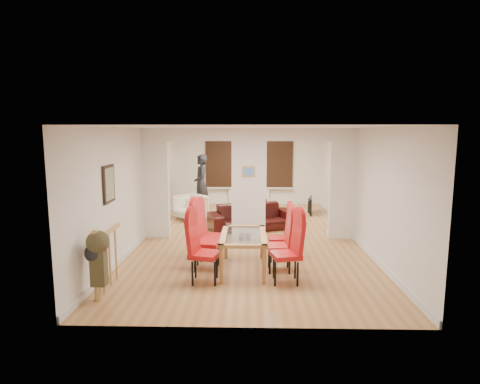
{
  "coord_description": "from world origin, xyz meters",
  "views": [
    {
      "loc": [
        0.03,
        -9.37,
        2.52
      ],
      "look_at": [
        -0.22,
        0.6,
        1.01
      ],
      "focal_mm": 30.0,
      "sensor_mm": 36.0,
      "label": 1
    }
  ],
  "objects_px": {
    "dining_chair_la": "(205,249)",
    "coffee_table": "(262,213)",
    "person": "(201,184)",
    "television": "(308,205)",
    "dining_table": "(243,252)",
    "armchair": "(191,207)",
    "dining_chair_rb": "(279,242)",
    "sofa": "(251,217)",
    "dining_chair_lc": "(211,232)",
    "dining_chair_rc": "(279,235)",
    "bowl": "(270,208)",
    "dining_chair_ra": "(286,250)",
    "bottle": "(266,204)",
    "dining_chair_lb": "(206,238)"
  },
  "relations": [
    {
      "from": "dining_chair_la",
      "to": "sofa",
      "type": "distance_m",
      "value": 3.82
    },
    {
      "from": "dining_chair_rc",
      "to": "armchair",
      "type": "height_order",
      "value": "dining_chair_rc"
    },
    {
      "from": "dining_chair_ra",
      "to": "dining_chair_rb",
      "type": "bearing_deg",
      "value": 82.82
    },
    {
      "from": "bottle",
      "to": "bowl",
      "type": "height_order",
      "value": "bottle"
    },
    {
      "from": "dining_chair_lc",
      "to": "sofa",
      "type": "height_order",
      "value": "dining_chair_lc"
    },
    {
      "from": "dining_chair_lc",
      "to": "sofa",
      "type": "xyz_separation_m",
      "value": [
        0.81,
        2.52,
        -0.22
      ]
    },
    {
      "from": "dining_chair_la",
      "to": "sofa",
      "type": "relative_size",
      "value": 0.51
    },
    {
      "from": "dining_table",
      "to": "bowl",
      "type": "height_order",
      "value": "dining_table"
    },
    {
      "from": "dining_table",
      "to": "dining_chair_la",
      "type": "relative_size",
      "value": 1.28
    },
    {
      "from": "coffee_table",
      "to": "person",
      "type": "bearing_deg",
      "value": 163.11
    },
    {
      "from": "sofa",
      "to": "coffee_table",
      "type": "distance_m",
      "value": 1.58
    },
    {
      "from": "bowl",
      "to": "sofa",
      "type": "bearing_deg",
      "value": -110.47
    },
    {
      "from": "dining_chair_ra",
      "to": "sofa",
      "type": "distance_m",
      "value": 3.77
    },
    {
      "from": "dining_chair_rc",
      "to": "coffee_table",
      "type": "xyz_separation_m",
      "value": [
        -0.21,
        4.07,
        -0.39
      ]
    },
    {
      "from": "armchair",
      "to": "coffee_table",
      "type": "height_order",
      "value": "armchair"
    },
    {
      "from": "television",
      "to": "dining_chair_ra",
      "type": "bearing_deg",
      "value": 176.45
    },
    {
      "from": "person",
      "to": "television",
      "type": "height_order",
      "value": "person"
    },
    {
      "from": "dining_chair_lc",
      "to": "bottle",
      "type": "bearing_deg",
      "value": 84.49
    },
    {
      "from": "bowl",
      "to": "dining_chair_lb",
      "type": "bearing_deg",
      "value": -106.9
    },
    {
      "from": "dining_chair_lb",
      "to": "person",
      "type": "xyz_separation_m",
      "value": [
        -0.73,
        5.2,
        0.32
      ]
    },
    {
      "from": "coffee_table",
      "to": "sofa",
      "type": "bearing_deg",
      "value": -102.08
    },
    {
      "from": "dining_table",
      "to": "bottle",
      "type": "bearing_deg",
      "value": 82.81
    },
    {
      "from": "dining_chair_rb",
      "to": "dining_chair_lc",
      "type": "bearing_deg",
      "value": 149.83
    },
    {
      "from": "dining_chair_ra",
      "to": "bottle",
      "type": "height_order",
      "value": "dining_chair_ra"
    },
    {
      "from": "dining_chair_lc",
      "to": "sofa",
      "type": "bearing_deg",
      "value": 83.72
    },
    {
      "from": "dining_table",
      "to": "dining_chair_rb",
      "type": "height_order",
      "value": "dining_chair_rb"
    },
    {
      "from": "television",
      "to": "coffee_table",
      "type": "height_order",
      "value": "television"
    },
    {
      "from": "dining_table",
      "to": "coffee_table",
      "type": "relative_size",
      "value": 1.38
    },
    {
      "from": "dining_chair_rb",
      "to": "sofa",
      "type": "bearing_deg",
      "value": 95.07
    },
    {
      "from": "dining_chair_rc",
      "to": "armchair",
      "type": "distance_m",
      "value": 4.36
    },
    {
      "from": "dining_chair_ra",
      "to": "coffee_table",
      "type": "relative_size",
      "value": 1.07
    },
    {
      "from": "dining_chair_rb",
      "to": "dining_table",
      "type": "bearing_deg",
      "value": 174.64
    },
    {
      "from": "dining_chair_la",
      "to": "coffee_table",
      "type": "relative_size",
      "value": 1.07
    },
    {
      "from": "dining_chair_rb",
      "to": "bottle",
      "type": "relative_size",
      "value": 3.52
    },
    {
      "from": "television",
      "to": "coffee_table",
      "type": "xyz_separation_m",
      "value": [
        -1.42,
        -0.5,
        -0.14
      ]
    },
    {
      "from": "dining_chair_rb",
      "to": "coffee_table",
      "type": "distance_m",
      "value": 4.72
    },
    {
      "from": "armchair",
      "to": "sofa",
      "type": "bearing_deg",
      "value": 14.12
    },
    {
      "from": "dining_chair_la",
      "to": "television",
      "type": "height_order",
      "value": "dining_chair_la"
    },
    {
      "from": "armchair",
      "to": "person",
      "type": "relative_size",
      "value": 0.43
    },
    {
      "from": "dining_chair_lb",
      "to": "person",
      "type": "height_order",
      "value": "person"
    },
    {
      "from": "television",
      "to": "dining_chair_rb",
      "type": "bearing_deg",
      "value": 174.52
    },
    {
      "from": "bowl",
      "to": "coffee_table",
      "type": "bearing_deg",
      "value": 171.79
    },
    {
      "from": "armchair",
      "to": "person",
      "type": "distance_m",
      "value": 1.11
    },
    {
      "from": "dining_chair_ra",
      "to": "dining_chair_lb",
      "type": "bearing_deg",
      "value": 141.64
    },
    {
      "from": "dining_chair_lb",
      "to": "television",
      "type": "height_order",
      "value": "dining_chair_lb"
    },
    {
      "from": "bowl",
      "to": "dining_chair_ra",
      "type": "bearing_deg",
      "value": -89.98
    },
    {
      "from": "armchair",
      "to": "coffee_table",
      "type": "xyz_separation_m",
      "value": [
        2.09,
        0.37,
        -0.23
      ]
    },
    {
      "from": "bowl",
      "to": "television",
      "type": "bearing_deg",
      "value": 23.95
    },
    {
      "from": "dining_table",
      "to": "armchair",
      "type": "height_order",
      "value": "armchair"
    },
    {
      "from": "dining_chair_lc",
      "to": "armchair",
      "type": "relative_size",
      "value": 1.41
    }
  ]
}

